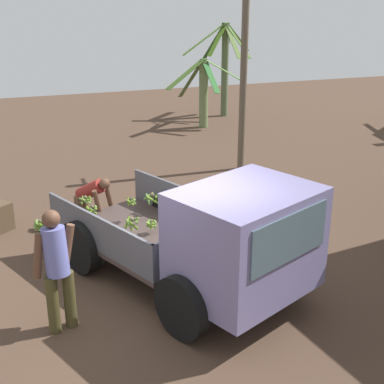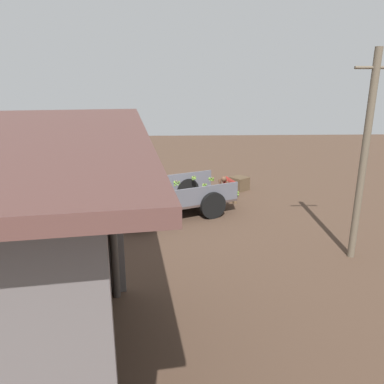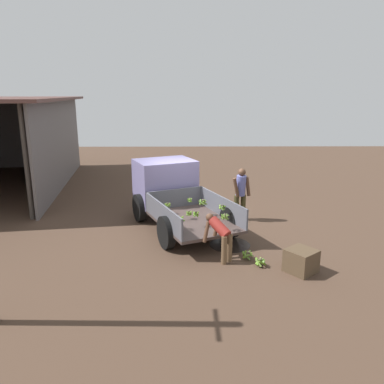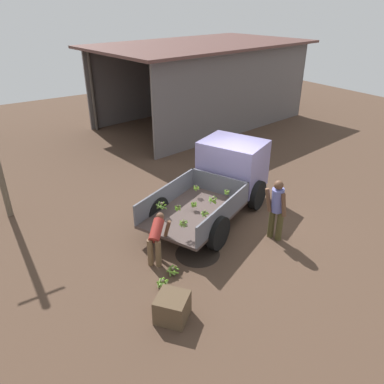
{
  "view_description": "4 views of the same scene",
  "coord_description": "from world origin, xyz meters",
  "px_view_note": "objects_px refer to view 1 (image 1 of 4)",
  "views": [
    {
      "loc": [
        6.78,
        -2.02,
        4.39
      ],
      "look_at": [
        -0.74,
        0.62,
        1.39
      ],
      "focal_mm": 50.0,
      "sensor_mm": 36.0,
      "label": 1
    },
    {
      "loc": [
        -0.94,
        12.39,
        4.51
      ],
      "look_at": [
        -1.38,
        0.87,
        0.98
      ],
      "focal_mm": 35.0,
      "sensor_mm": 36.0,
      "label": 2
    },
    {
      "loc": [
        -11.52,
        0.09,
        4.07
      ],
      "look_at": [
        -0.82,
        -0.03,
        1.24
      ],
      "focal_mm": 35.0,
      "sensor_mm": 36.0,
      "label": 3
    },
    {
      "loc": [
        -6.27,
        -7.43,
        5.78
      ],
      "look_at": [
        -1.36,
        -0.04,
        1.19
      ],
      "focal_mm": 35.0,
      "sensor_mm": 36.0,
      "label": 4
    }
  ],
  "objects_px": {
    "person_worker_loading": "(90,198)",
    "banana_bunch_on_ground_0": "(55,230)",
    "person_foreground_visitor": "(57,265)",
    "cargo_truck": "(221,241)",
    "banana_bunch_on_ground_1": "(40,224)",
    "utility_pole": "(244,67)"
  },
  "relations": [
    {
      "from": "person_worker_loading",
      "to": "banana_bunch_on_ground_0",
      "type": "relative_size",
      "value": 3.93
    },
    {
      "from": "person_worker_loading",
      "to": "person_foreground_visitor",
      "type": "bearing_deg",
      "value": -60.87
    },
    {
      "from": "person_worker_loading",
      "to": "banana_bunch_on_ground_0",
      "type": "height_order",
      "value": "person_worker_loading"
    },
    {
      "from": "cargo_truck",
      "to": "person_worker_loading",
      "type": "bearing_deg",
      "value": 179.57
    },
    {
      "from": "person_foreground_visitor",
      "to": "person_worker_loading",
      "type": "relative_size",
      "value": 1.53
    },
    {
      "from": "banana_bunch_on_ground_1",
      "to": "person_worker_loading",
      "type": "bearing_deg",
      "value": 67.71
    },
    {
      "from": "banana_bunch_on_ground_0",
      "to": "banana_bunch_on_ground_1",
      "type": "relative_size",
      "value": 1.04
    },
    {
      "from": "person_worker_loading",
      "to": "banana_bunch_on_ground_1",
      "type": "xyz_separation_m",
      "value": [
        -0.39,
        -0.96,
        -0.57
      ]
    },
    {
      "from": "person_foreground_visitor",
      "to": "person_worker_loading",
      "type": "xyz_separation_m",
      "value": [
        -3.06,
        0.92,
        -0.28
      ]
    },
    {
      "from": "utility_pole",
      "to": "banana_bunch_on_ground_0",
      "type": "relative_size",
      "value": 17.8
    },
    {
      "from": "utility_pole",
      "to": "banana_bunch_on_ground_0",
      "type": "xyz_separation_m",
      "value": [
        2.65,
        -5.05,
        -2.52
      ]
    },
    {
      "from": "cargo_truck",
      "to": "person_foreground_visitor",
      "type": "distance_m",
      "value": 2.31
    },
    {
      "from": "person_foreground_visitor",
      "to": "banana_bunch_on_ground_0",
      "type": "relative_size",
      "value": 6.01
    },
    {
      "from": "person_foreground_visitor",
      "to": "banana_bunch_on_ground_1",
      "type": "xyz_separation_m",
      "value": [
        -3.45,
        -0.03,
        -0.85
      ]
    },
    {
      "from": "utility_pole",
      "to": "banana_bunch_on_ground_1",
      "type": "height_order",
      "value": "utility_pole"
    },
    {
      "from": "person_foreground_visitor",
      "to": "banana_bunch_on_ground_0",
      "type": "height_order",
      "value": "person_foreground_visitor"
    },
    {
      "from": "cargo_truck",
      "to": "banana_bunch_on_ground_1",
      "type": "distance_m",
      "value": 4.37
    },
    {
      "from": "person_worker_loading",
      "to": "cargo_truck",
      "type": "bearing_deg",
      "value": -20.57
    },
    {
      "from": "cargo_truck",
      "to": "banana_bunch_on_ground_0",
      "type": "distance_m",
      "value": 3.9
    },
    {
      "from": "banana_bunch_on_ground_1",
      "to": "cargo_truck",
      "type": "bearing_deg",
      "value": 33.21
    },
    {
      "from": "banana_bunch_on_ground_0",
      "to": "banana_bunch_on_ground_1",
      "type": "height_order",
      "value": "same"
    },
    {
      "from": "cargo_truck",
      "to": "person_foreground_visitor",
      "type": "relative_size",
      "value": 2.74
    }
  ]
}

